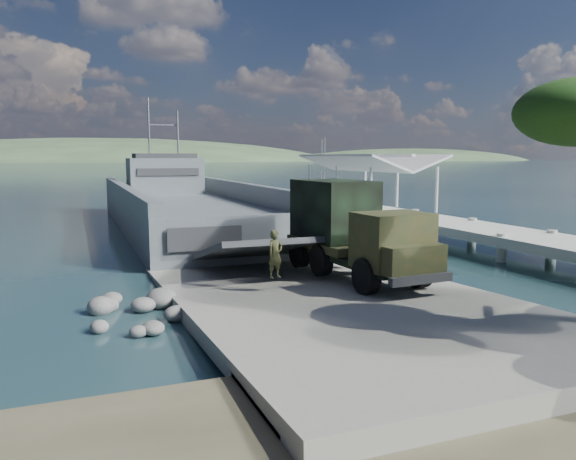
% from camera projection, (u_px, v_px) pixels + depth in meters
% --- Properties ---
extents(ground, '(1400.00, 1400.00, 0.00)m').
position_uv_depth(ground, '(323.00, 304.00, 19.48)').
color(ground, '#18383B').
rests_on(ground, ground).
extents(boat_ramp, '(10.00, 18.00, 0.50)m').
position_uv_depth(boat_ramp, '(336.00, 304.00, 18.53)').
color(boat_ramp, gray).
rests_on(boat_ramp, ground).
extents(shoreline_rocks, '(3.20, 5.60, 0.90)m').
position_uv_depth(shoreline_rocks, '(139.00, 319.00, 17.69)').
color(shoreline_rocks, '#4F4F4D').
rests_on(shoreline_rocks, ground).
extents(distant_headlands, '(1000.00, 240.00, 48.00)m').
position_uv_depth(distant_headlands, '(129.00, 161.00, 554.28)').
color(distant_headlands, '#30492E').
rests_on(distant_headlands, ground).
extents(pier, '(6.40, 44.00, 6.10)m').
position_uv_depth(pier, '(376.00, 204.00, 41.31)').
color(pier, '#B7B8AD').
rests_on(pier, ground).
extents(landing_craft, '(9.72, 37.18, 11.01)m').
position_uv_depth(landing_craft, '(189.00, 215.00, 40.40)').
color(landing_craft, '#50595E').
rests_on(landing_craft, ground).
extents(military_truck, '(2.96, 7.97, 3.63)m').
position_uv_depth(military_truck, '(351.00, 229.00, 21.58)').
color(military_truck, black).
rests_on(military_truck, boat_ramp).
extents(soldier, '(0.71, 0.58, 1.67)m').
position_uv_depth(soldier, '(275.00, 265.00, 19.51)').
color(soldier, '#24301B').
rests_on(soldier, boat_ramp).
extents(sailboat_near, '(1.99, 6.03, 7.26)m').
position_uv_depth(sailboat_near, '(325.00, 203.00, 57.46)').
color(sailboat_near, silver).
rests_on(sailboat_near, ground).
extents(sailboat_far, '(2.14, 5.84, 6.97)m').
position_uv_depth(sailboat_far, '(322.00, 203.00, 57.14)').
color(sailboat_far, silver).
rests_on(sailboat_far, ground).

